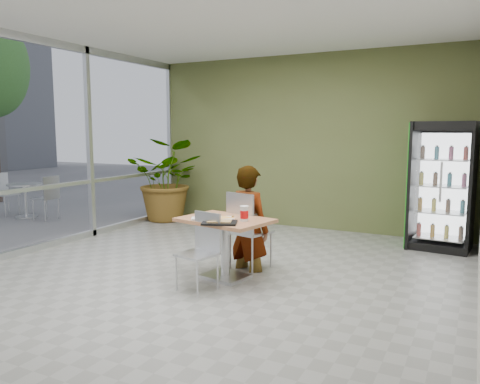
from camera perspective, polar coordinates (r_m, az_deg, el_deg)
name	(u,v)px	position (r m, az deg, el deg)	size (l,w,h in m)	color
ground	(206,278)	(5.89, -4.18, -10.46)	(7.00, 7.00, 0.00)	gray
room_envelope	(205,149)	(5.61, -4.33, 5.30)	(6.00, 7.00, 3.20)	beige
storefront_frame	(31,145)	(7.61, -24.10, 5.24)	(0.10, 7.00, 3.20)	#BCBEC1
dining_table	(225,236)	(5.75, -1.84, -5.33)	(1.19, 0.94, 0.75)	#B67D4E
chair_far	(245,225)	(6.11, 0.66, -3.99)	(0.55, 0.56, 1.02)	#BCBEC1
chair_near	(202,245)	(5.42, -4.61, -6.40)	(0.46, 0.46, 0.88)	#BCBEC1
seated_woman	(249,229)	(6.16, 1.11, -4.49)	(0.62, 0.40, 1.67)	black
pizza_plate	(226,217)	(5.69, -1.69, -3.10)	(0.31, 0.31, 0.03)	silver
soda_cup	(244,214)	(5.53, 0.53, -2.67)	(0.10, 0.10, 0.18)	silver
napkin_stack	(198,219)	(5.66, -5.10, -3.24)	(0.16, 0.16, 0.02)	silver
cafeteria_tray	(220,223)	(5.39, -2.51, -3.76)	(0.40, 0.29, 0.02)	black
beverage_fridge	(442,186)	(7.76, 23.40, 0.67)	(0.95, 0.76, 1.95)	black
potted_plant	(168,180)	(9.56, -8.72, 1.49)	(1.49, 1.29, 1.66)	#356227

